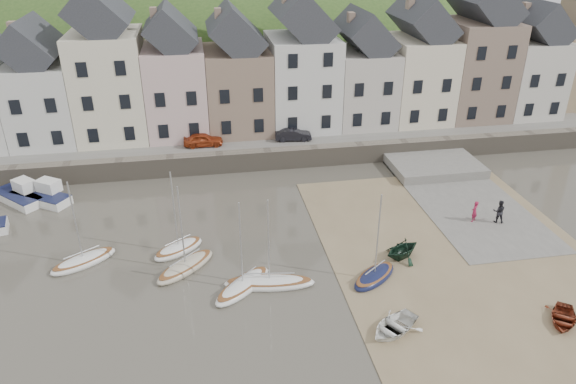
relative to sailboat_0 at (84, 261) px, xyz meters
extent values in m
plane|color=#474338|center=(14.24, -3.70, -0.26)|extent=(160.00, 160.00, 0.00)
cube|color=#335220|center=(14.24, 28.30, 0.49)|extent=(90.00, 30.00, 1.50)
cube|color=slate|center=(14.24, 16.80, 1.29)|extent=(70.00, 7.00, 0.10)
cube|color=slate|center=(14.24, 13.30, 0.64)|extent=(70.00, 1.20, 1.80)
cube|color=#7E6A4C|center=(25.24, -3.70, -0.23)|extent=(18.00, 26.00, 0.06)
cube|color=slate|center=(29.24, 4.30, -0.20)|extent=(8.00, 18.00, 0.12)
ellipsoid|color=#335220|center=(9.24, 56.30, -18.26)|extent=(134.40, 84.00, 84.00)
cube|color=silver|center=(-5.81, 20.30, 4.99)|extent=(5.80, 8.00, 7.50)
cube|color=gray|center=(-7.26, 20.30, 11.66)|extent=(0.60, 0.90, 1.40)
cube|color=beige|center=(0.34, 20.30, 6.24)|extent=(6.40, 8.00, 10.00)
cube|color=beige|center=(6.39, 20.30, 5.49)|extent=(5.60, 8.00, 8.50)
cube|color=gray|center=(4.99, 20.30, 12.56)|extent=(0.60, 0.90, 1.40)
cube|color=#846D5B|center=(12.34, 20.30, 5.24)|extent=(6.20, 8.00, 8.00)
cube|color=gray|center=(10.79, 20.30, 12.36)|extent=(0.60, 0.90, 1.40)
cube|color=silver|center=(18.79, 20.30, 5.74)|extent=(6.60, 8.00, 9.00)
cube|color=gray|center=(17.14, 20.30, 13.56)|extent=(0.60, 0.90, 1.40)
cube|color=beige|center=(25.04, 20.30, 4.99)|extent=(5.80, 8.00, 7.50)
cube|color=gray|center=(23.59, 20.30, 11.66)|extent=(0.60, 0.90, 1.40)
cube|color=beige|center=(30.99, 20.30, 5.49)|extent=(6.00, 8.00, 8.50)
cube|color=gray|center=(29.49, 20.30, 12.76)|extent=(0.60, 0.90, 1.40)
cube|color=#806A5C|center=(37.24, 20.30, 6.24)|extent=(6.40, 8.00, 10.00)
cube|color=beige|center=(43.39, 20.30, 5.24)|extent=(5.80, 8.00, 8.00)
cube|color=gray|center=(41.94, 20.30, 12.16)|extent=(0.60, 0.90, 1.40)
cube|color=#997F60|center=(48.79, 20.30, 7.24)|extent=(3.50, 3.50, 12.00)
ellipsoid|color=white|center=(0.00, 0.00, -0.06)|extent=(4.57, 3.65, 0.84)
ellipsoid|color=brown|center=(0.00, 0.00, 0.16)|extent=(4.20, 3.34, 0.20)
cylinder|color=#B2B5B7|center=(0.00, 0.00, 3.04)|extent=(0.10, 0.10, 5.60)
cylinder|color=#B2B5B7|center=(0.00, 0.00, 0.69)|extent=(2.12, 1.38, 0.08)
ellipsoid|color=white|center=(6.23, 0.41, -0.06)|extent=(3.98, 3.43, 0.84)
ellipsoid|color=brown|center=(6.23, 0.41, 0.16)|extent=(3.65, 3.13, 0.20)
cylinder|color=#B2B5B7|center=(6.23, 0.41, 3.04)|extent=(0.10, 0.10, 5.60)
cylinder|color=#B2B5B7|center=(6.23, 0.41, 0.69)|extent=(1.76, 1.28, 0.08)
ellipsoid|color=beige|center=(6.70, -1.83, -0.06)|extent=(4.51, 4.34, 0.84)
ellipsoid|color=brown|center=(6.70, -1.83, 0.16)|extent=(4.13, 3.98, 0.20)
cylinder|color=#B2B5B7|center=(6.70, -1.83, 3.04)|extent=(0.10, 0.10, 5.60)
cylinder|color=#B2B5B7|center=(6.70, -1.83, 0.69)|extent=(1.97, 1.84, 0.08)
ellipsoid|color=white|center=(10.19, -4.54, -0.06)|extent=(4.48, 4.43, 0.84)
ellipsoid|color=brown|center=(10.19, -4.54, 0.16)|extent=(4.11, 4.06, 0.20)
cylinder|color=#B2B5B7|center=(10.19, -4.54, 3.04)|extent=(0.10, 0.10, 5.60)
cylinder|color=#B2B5B7|center=(10.19, -4.54, 0.69)|extent=(1.94, 1.90, 0.08)
ellipsoid|color=white|center=(11.87, -4.50, -0.06)|extent=(5.88, 2.26, 0.84)
ellipsoid|color=brown|center=(11.87, -4.50, 0.16)|extent=(5.41, 2.06, 0.20)
cylinder|color=#B2B5B7|center=(11.87, -4.50, 3.04)|extent=(0.10, 0.10, 5.60)
cylinder|color=#B2B5B7|center=(11.87, -4.50, 0.69)|extent=(3.13, 0.51, 0.08)
ellipsoid|color=#13193D|center=(18.56, -5.00, -0.06)|extent=(3.96, 3.54, 0.84)
ellipsoid|color=brown|center=(18.56, -5.00, 0.16)|extent=(3.63, 3.25, 0.20)
cylinder|color=#B2B5B7|center=(18.56, -5.00, 3.04)|extent=(0.10, 0.10, 5.60)
cylinder|color=#B2B5B7|center=(18.56, -5.00, 0.69)|extent=(1.72, 1.36, 0.08)
cube|color=white|center=(-4.86, 9.83, 0.09)|extent=(5.23, 4.27, 0.70)
cube|color=#13193D|center=(-4.86, 9.83, 0.46)|extent=(5.17, 4.25, 0.08)
cube|color=white|center=(-4.21, 10.25, 0.94)|extent=(2.17, 2.00, 1.00)
cube|color=white|center=(-6.70, 10.14, 0.09)|extent=(4.64, 4.63, 0.70)
cube|color=#13193D|center=(-6.70, 10.14, 0.46)|extent=(4.61, 4.60, 0.08)
cube|color=white|center=(-6.19, 10.65, 0.94)|extent=(2.05, 2.05, 1.00)
imported|color=white|center=(18.08, -9.87, 0.14)|extent=(4.06, 3.76, 0.69)
imported|color=black|center=(21.13, -3.03, 0.52)|extent=(3.51, 3.33, 1.46)
imported|color=maroon|center=(27.82, -10.80, 0.09)|extent=(3.29, 3.45, 0.58)
imported|color=#9C1C40|center=(28.23, 0.68, 0.69)|extent=(0.73, 0.69, 1.67)
imported|color=black|center=(29.96, 0.23, 0.76)|extent=(1.07, 0.96, 1.81)
imported|color=#A03817|center=(8.54, 15.80, 1.96)|extent=(3.67, 1.53, 1.24)
imported|color=black|center=(17.12, 15.80, 1.91)|extent=(3.59, 1.56, 1.15)
camera|label=1|loc=(8.35, -31.38, 20.14)|focal=33.18mm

